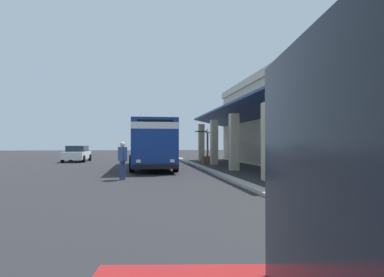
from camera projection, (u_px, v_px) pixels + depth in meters
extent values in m
plane|color=#262628|center=(249.00, 165.00, 25.51)|extent=(120.00, 120.00, 0.00)
cube|color=#9E998E|center=(200.00, 166.00, 23.31)|extent=(27.42, 0.50, 0.12)
cube|color=#C6B793|center=(327.00, 123.00, 24.83)|extent=(22.85, 10.19, 6.45)
cube|color=beige|center=(327.00, 76.00, 24.88)|extent=(23.15, 10.49, 0.60)
cube|color=#C6B793|center=(201.00, 143.00, 32.06)|extent=(0.55, 0.55, 3.55)
cube|color=#C6B793|center=(214.00, 142.00, 26.41)|extent=(0.55, 0.55, 3.55)
cube|color=#C6B793|center=(234.00, 142.00, 20.76)|extent=(0.55, 0.55, 3.55)
cube|color=#C6B793|center=(269.00, 141.00, 15.12)|extent=(0.55, 0.55, 3.55)
cube|color=navy|center=(241.00, 113.00, 23.82)|extent=(22.85, 3.16, 0.82)
cube|color=#19232D|center=(263.00, 147.00, 24.03)|extent=(19.20, 0.08, 2.40)
cube|color=navy|center=(152.00, 143.00, 23.04)|extent=(11.01, 2.60, 2.75)
cube|color=white|center=(152.00, 130.00, 23.05)|extent=(11.03, 2.62, 0.36)
cube|color=#19232D|center=(152.00, 140.00, 23.34)|extent=(9.25, 2.62, 0.90)
cube|color=#19232D|center=(155.00, 140.00, 17.64)|extent=(0.07, 2.24, 1.20)
cube|color=black|center=(156.00, 122.00, 17.64)|extent=(0.07, 1.94, 0.28)
cube|color=black|center=(156.00, 167.00, 17.49)|extent=(0.21, 2.45, 0.24)
cube|color=silver|center=(172.00, 161.00, 17.71)|extent=(0.06, 0.24, 0.16)
cube|color=silver|center=(138.00, 161.00, 17.43)|extent=(0.06, 0.24, 0.16)
cube|color=silver|center=(151.00, 123.00, 24.54)|extent=(2.41, 1.80, 0.24)
cylinder|color=black|center=(176.00, 163.00, 19.63)|extent=(1.00, 0.30, 1.00)
cylinder|color=black|center=(132.00, 164.00, 19.24)|extent=(1.00, 0.30, 1.00)
cylinder|color=black|center=(167.00, 158.00, 26.26)|extent=(1.00, 0.30, 1.00)
cylinder|color=black|center=(134.00, 159.00, 25.86)|extent=(1.00, 0.30, 1.00)
cube|color=silver|center=(77.00, 155.00, 30.61)|extent=(4.45, 1.93, 0.66)
cube|color=#19232D|center=(77.00, 149.00, 30.82)|extent=(2.51, 1.66, 0.54)
cylinder|color=black|center=(84.00, 159.00, 29.23)|extent=(0.64, 0.22, 0.64)
cylinder|color=black|center=(62.00, 159.00, 29.01)|extent=(0.64, 0.22, 0.64)
cylinder|color=black|center=(90.00, 157.00, 32.20)|extent=(0.64, 0.22, 0.64)
cylinder|color=black|center=(71.00, 158.00, 31.98)|extent=(0.64, 0.22, 0.64)
cylinder|color=navy|center=(124.00, 170.00, 15.45)|extent=(0.16, 0.16, 0.87)
cylinder|color=navy|center=(121.00, 171.00, 15.18)|extent=(0.16, 0.16, 0.87)
cube|color=#334C8C|center=(123.00, 154.00, 15.32)|extent=(0.55, 0.44, 0.65)
sphere|color=beige|center=(123.00, 144.00, 15.33)|extent=(0.24, 0.24, 0.24)
cylinder|color=#334C8C|center=(121.00, 153.00, 15.59)|extent=(0.09, 0.09, 0.59)
cylinder|color=#334C8C|center=(125.00, 153.00, 15.06)|extent=(0.09, 0.09, 0.59)
cube|color=brown|center=(208.00, 160.00, 27.82)|extent=(0.93, 0.93, 0.58)
cylinder|color=#332319|center=(208.00, 156.00, 27.82)|extent=(0.79, 0.79, 0.02)
cylinder|color=brown|center=(208.00, 145.00, 27.84)|extent=(0.16, 0.16, 1.99)
ellipsoid|color=#1E6028|center=(207.00, 130.00, 27.43)|extent=(0.88, 0.43, 0.15)
ellipsoid|color=#1E6028|center=(213.00, 132.00, 27.87)|extent=(0.32, 0.98, 0.19)
ellipsoid|color=#1E6028|center=(207.00, 132.00, 28.38)|extent=(1.06, 0.25, 0.16)
ellipsoid|color=#1E6028|center=(201.00, 131.00, 27.80)|extent=(0.27, 1.10, 0.17)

